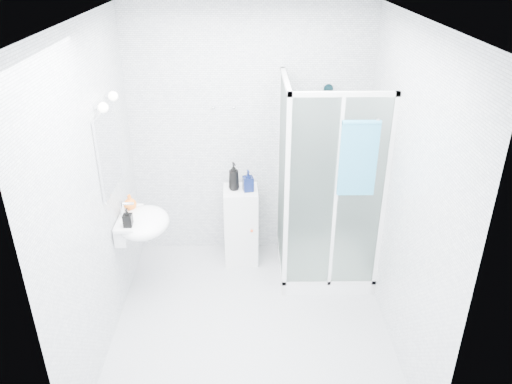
{
  "coord_description": "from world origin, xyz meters",
  "views": [
    {
      "loc": [
        -0.02,
        -3.45,
        3.06
      ],
      "look_at": [
        0.05,
        0.35,
        1.15
      ],
      "focal_mm": 35.0,
      "sensor_mm": 36.0,
      "label": 1
    }
  ],
  "objects_px": {
    "storage_cabinet": "(241,225)",
    "hand_towel": "(358,157)",
    "wall_basin": "(141,223)",
    "soap_dispenser_black": "(128,218)",
    "soap_dispenser_orange": "(130,202)",
    "shower_enclosure": "(317,236)",
    "shampoo_bottle_a": "(234,176)",
    "shampoo_bottle_b": "(248,181)"
  },
  "relations": [
    {
      "from": "shower_enclosure",
      "to": "hand_towel",
      "type": "bearing_deg",
      "value": -59.75
    },
    {
      "from": "shampoo_bottle_a",
      "to": "soap_dispenser_orange",
      "type": "bearing_deg",
      "value": -154.06
    },
    {
      "from": "shower_enclosure",
      "to": "soap_dispenser_orange",
      "type": "bearing_deg",
      "value": -174.24
    },
    {
      "from": "shampoo_bottle_b",
      "to": "shower_enclosure",
      "type": "bearing_deg",
      "value": -19.7
    },
    {
      "from": "wall_basin",
      "to": "shampoo_bottle_a",
      "type": "bearing_deg",
      "value": 35.72
    },
    {
      "from": "wall_basin",
      "to": "soap_dispenser_black",
      "type": "distance_m",
      "value": 0.23
    },
    {
      "from": "storage_cabinet",
      "to": "hand_towel",
      "type": "relative_size",
      "value": 1.25
    },
    {
      "from": "wall_basin",
      "to": "storage_cabinet",
      "type": "height_order",
      "value": "wall_basin"
    },
    {
      "from": "shampoo_bottle_a",
      "to": "soap_dispenser_black",
      "type": "bearing_deg",
      "value": -139.62
    },
    {
      "from": "shower_enclosure",
      "to": "soap_dispenser_black",
      "type": "distance_m",
      "value": 1.86
    },
    {
      "from": "hand_towel",
      "to": "soap_dispenser_orange",
      "type": "bearing_deg",
      "value": 173.64
    },
    {
      "from": "hand_towel",
      "to": "shampoo_bottle_b",
      "type": "height_order",
      "value": "hand_towel"
    },
    {
      "from": "shower_enclosure",
      "to": "hand_towel",
      "type": "xyz_separation_m",
      "value": [
        0.23,
        -0.4,
        1.02
      ]
    },
    {
      "from": "hand_towel",
      "to": "shampoo_bottle_b",
      "type": "relative_size",
      "value": 3.02
    },
    {
      "from": "storage_cabinet",
      "to": "shampoo_bottle_b",
      "type": "relative_size",
      "value": 3.77
    },
    {
      "from": "storage_cabinet",
      "to": "soap_dispenser_black",
      "type": "height_order",
      "value": "soap_dispenser_black"
    },
    {
      "from": "wall_basin",
      "to": "soap_dispenser_orange",
      "type": "height_order",
      "value": "soap_dispenser_orange"
    },
    {
      "from": "shower_enclosure",
      "to": "shampoo_bottle_a",
      "type": "relative_size",
      "value": 6.99
    },
    {
      "from": "shower_enclosure",
      "to": "shampoo_bottle_b",
      "type": "bearing_deg",
      "value": 160.3
    },
    {
      "from": "hand_towel",
      "to": "soap_dispenser_orange",
      "type": "relative_size",
      "value": 4.44
    },
    {
      "from": "hand_towel",
      "to": "soap_dispenser_black",
      "type": "bearing_deg",
      "value": -177.63
    },
    {
      "from": "soap_dispenser_black",
      "to": "storage_cabinet",
      "type": "bearing_deg",
      "value": 38.01
    },
    {
      "from": "storage_cabinet",
      "to": "soap_dispenser_orange",
      "type": "distance_m",
      "value": 1.22
    },
    {
      "from": "soap_dispenser_black",
      "to": "shampoo_bottle_b",
      "type": "bearing_deg",
      "value": 35.07
    },
    {
      "from": "storage_cabinet",
      "to": "soap_dispenser_orange",
      "type": "relative_size",
      "value": 5.54
    },
    {
      "from": "wall_basin",
      "to": "hand_towel",
      "type": "xyz_separation_m",
      "value": [
        1.89,
        -0.09,
        0.67
      ]
    },
    {
      "from": "storage_cabinet",
      "to": "hand_towel",
      "type": "height_order",
      "value": "hand_towel"
    },
    {
      "from": "wall_basin",
      "to": "shampoo_bottle_b",
      "type": "distance_m",
      "value": 1.13
    },
    {
      "from": "hand_towel",
      "to": "soap_dispenser_orange",
      "type": "height_order",
      "value": "hand_towel"
    },
    {
      "from": "shampoo_bottle_a",
      "to": "soap_dispenser_black",
      "type": "distance_m",
      "value": 1.17
    },
    {
      "from": "hand_towel",
      "to": "soap_dispenser_black",
      "type": "relative_size",
      "value": 3.94
    },
    {
      "from": "shampoo_bottle_b",
      "to": "soap_dispenser_orange",
      "type": "distance_m",
      "value": 1.16
    },
    {
      "from": "shower_enclosure",
      "to": "soap_dispenser_black",
      "type": "height_order",
      "value": "shower_enclosure"
    },
    {
      "from": "shower_enclosure",
      "to": "shampoo_bottle_a",
      "type": "xyz_separation_m",
      "value": [
        -0.83,
        0.28,
        0.53
      ]
    },
    {
      "from": "wall_basin",
      "to": "shampoo_bottle_a",
      "type": "height_order",
      "value": "shampoo_bottle_a"
    },
    {
      "from": "shower_enclosure",
      "to": "storage_cabinet",
      "type": "relative_size",
      "value": 2.4
    },
    {
      "from": "shampoo_bottle_b",
      "to": "shampoo_bottle_a",
      "type": "bearing_deg",
      "value": 166.95
    },
    {
      "from": "wall_basin",
      "to": "soap_dispenser_orange",
      "type": "distance_m",
      "value": 0.23
    },
    {
      "from": "storage_cabinet",
      "to": "shower_enclosure",
      "type": "bearing_deg",
      "value": -21.12
    },
    {
      "from": "soap_dispenser_black",
      "to": "hand_towel",
      "type": "bearing_deg",
      "value": 2.37
    },
    {
      "from": "shampoo_bottle_a",
      "to": "shampoo_bottle_b",
      "type": "bearing_deg",
      "value": -13.05
    },
    {
      "from": "shower_enclosure",
      "to": "shampoo_bottle_b",
      "type": "relative_size",
      "value": 9.04
    }
  ]
}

